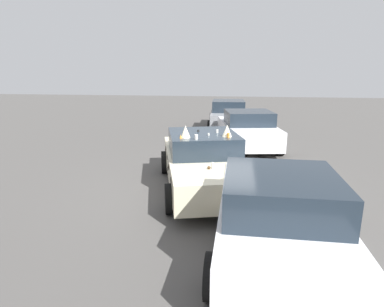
{
  "coord_description": "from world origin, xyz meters",
  "views": [
    {
      "loc": [
        -7.76,
        -0.78,
        2.92
      ],
      "look_at": [
        0.0,
        0.3,
        0.9
      ],
      "focal_mm": 30.3,
      "sensor_mm": 36.0,
      "label": 1
    }
  ],
  "objects_px": {
    "art_car_decorated": "(204,161)",
    "parked_sedan_row_back_center": "(247,130)",
    "parked_sedan_near_left": "(277,214)",
    "parked_sedan_row_back_far": "(228,115)"
  },
  "relations": [
    {
      "from": "parked_sedan_row_back_center",
      "to": "parked_sedan_row_back_far",
      "type": "bearing_deg",
      "value": 1.95
    },
    {
      "from": "parked_sedan_row_back_far",
      "to": "art_car_decorated",
      "type": "bearing_deg",
      "value": 175.16
    },
    {
      "from": "parked_sedan_near_left",
      "to": "parked_sedan_row_back_far",
      "type": "bearing_deg",
      "value": 5.88
    },
    {
      "from": "parked_sedan_row_back_far",
      "to": "parked_sedan_row_back_center",
      "type": "height_order",
      "value": "parked_sedan_row_back_far"
    },
    {
      "from": "parked_sedan_near_left",
      "to": "parked_sedan_row_back_center",
      "type": "xyz_separation_m",
      "value": [
        7.56,
        0.26,
        -0.01
      ]
    },
    {
      "from": "art_car_decorated",
      "to": "parked_sedan_near_left",
      "type": "xyz_separation_m",
      "value": [
        -2.96,
        -1.46,
        0.02
      ]
    },
    {
      "from": "parked_sedan_near_left",
      "to": "parked_sedan_row_back_center",
      "type": "relative_size",
      "value": 0.95
    },
    {
      "from": "art_car_decorated",
      "to": "parked_sedan_row_back_far",
      "type": "height_order",
      "value": "art_car_decorated"
    },
    {
      "from": "art_car_decorated",
      "to": "parked_sedan_row_back_center",
      "type": "distance_m",
      "value": 4.75
    },
    {
      "from": "parked_sedan_row_back_far",
      "to": "parked_sedan_near_left",
      "type": "distance_m",
      "value": 11.77
    }
  ]
}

